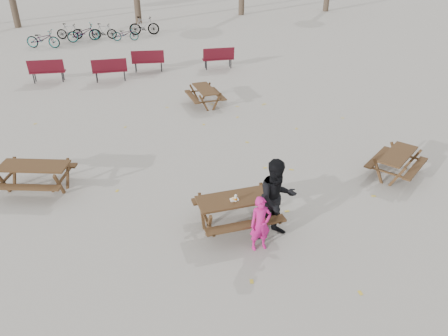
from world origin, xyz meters
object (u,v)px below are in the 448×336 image
object	(u,v)px
food_tray	(234,200)
adult	(277,199)
picnic_table_east	(396,164)
main_picnic_table	(237,205)
picnic_table_north	(36,178)
picnic_table_far	(205,97)
child	(260,224)
soda_bottle	(236,198)

from	to	relation	value
food_tray	adult	bearing A→B (deg)	-30.57
food_tray	picnic_table_east	bearing A→B (deg)	11.37
main_picnic_table	picnic_table_north	distance (m)	5.40
main_picnic_table	picnic_table_far	bearing A→B (deg)	80.23
picnic_table_far	adult	bearing A→B (deg)	173.16
picnic_table_east	child	bearing A→B (deg)	166.55
child	picnic_table_north	xyz separation A→B (m)	(-4.68, 3.91, -0.26)
main_picnic_table	picnic_table_east	xyz separation A→B (m)	(4.94, 0.93, -0.25)
food_tray	picnic_table_north	world-z (taller)	food_tray
main_picnic_table	food_tray	size ratio (longest dim) A/B	10.00
main_picnic_table	adult	xyz separation A→B (m)	(0.70, -0.55, 0.35)
picnic_table_north	picnic_table_far	distance (m)	7.46
soda_bottle	picnic_table_far	xyz separation A→B (m)	(1.41, 7.84, -0.52)
picnic_table_east	main_picnic_table	bearing A→B (deg)	156.22
picnic_table_east	picnic_table_far	xyz separation A→B (m)	(-3.61, 6.79, -0.00)
soda_bottle	child	world-z (taller)	child
child	adult	xyz separation A→B (m)	(0.49, 0.33, 0.31)
picnic_table_far	picnic_table_north	bearing A→B (deg)	126.54
adult	picnic_table_far	bearing A→B (deg)	81.87
food_tray	child	bearing A→B (deg)	-68.97
food_tray	picnic_table_far	distance (m)	7.95
adult	picnic_table_far	size ratio (longest dim) A/B	1.23
soda_bottle	adult	xyz separation A→B (m)	(0.78, -0.43, 0.09)
child	adult	distance (m)	0.67
main_picnic_table	soda_bottle	xyz separation A→B (m)	(-0.08, -0.12, 0.26)
soda_bottle	picnic_table_far	world-z (taller)	soda_bottle
child	adult	size ratio (longest dim) A/B	0.67
adult	picnic_table_north	xyz separation A→B (m)	(-5.17, 3.58, -0.57)
food_tray	picnic_table_north	bearing A→B (deg)	144.58
food_tray	picnic_table_far	world-z (taller)	food_tray
soda_bottle	picnic_table_far	bearing A→B (deg)	79.82
main_picnic_table	soda_bottle	distance (m)	0.30
main_picnic_table	picnic_table_east	distance (m)	5.03
child	picnic_table_far	distance (m)	8.69
main_picnic_table	picnic_table_north	size ratio (longest dim) A/B	1.04
food_tray	picnic_table_east	xyz separation A→B (m)	(5.03, 1.01, -0.46)
soda_bottle	picnic_table_north	size ratio (longest dim) A/B	0.10
soda_bottle	picnic_table_east	size ratio (longest dim) A/B	0.11
food_tray	picnic_table_east	world-z (taller)	food_tray
child	picnic_table_north	size ratio (longest dim) A/B	0.73
child	picnic_table_east	xyz separation A→B (m)	(4.72, 1.82, -0.30)
food_tray	adult	xyz separation A→B (m)	(0.80, -0.47, 0.15)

